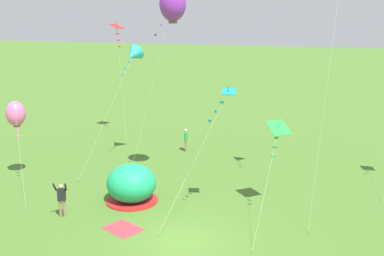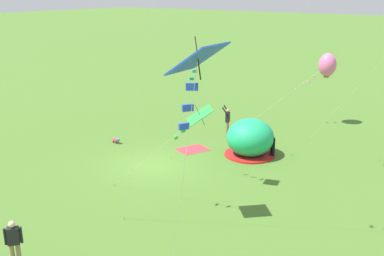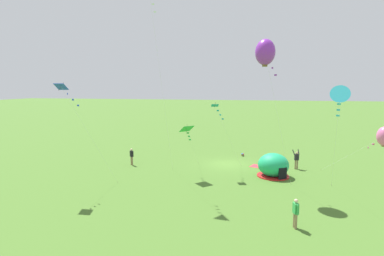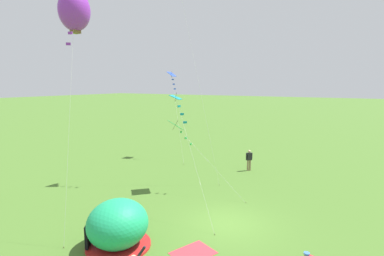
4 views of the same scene
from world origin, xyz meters
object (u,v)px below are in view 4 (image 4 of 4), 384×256
object	(u,v)px
person_watching_sky	(249,159)
kite_teal	(178,104)
kite_purple	(74,11)
popup_tent	(118,225)
kite_blue	(172,78)
kite_green	(177,127)

from	to	relation	value
person_watching_sky	kite_teal	xyz separation A→B (m)	(-8.85, 1.12, 4.94)
person_watching_sky	kite_purple	size ratio (longest dim) A/B	0.15
person_watching_sky	popup_tent	bearing A→B (deg)	175.91
popup_tent	kite_blue	xyz separation A→B (m)	(15.30, 7.40, 6.63)
person_watching_sky	kite_blue	xyz separation A→B (m)	(1.37, 8.40, 6.66)
popup_tent	kite_green	world-z (taller)	kite_green
popup_tent	kite_green	size ratio (longest dim) A/B	0.49
kite_teal	kite_purple	world-z (taller)	kite_purple
kite_purple	kite_blue	bearing A→B (deg)	15.78
person_watching_sky	kite_purple	bearing A→B (deg)	161.12
person_watching_sky	kite_green	world-z (taller)	kite_green
person_watching_sky	kite_green	distance (m)	7.72
kite_green	kite_purple	xyz separation A→B (m)	(-6.37, 1.65, 6.30)
person_watching_sky	kite_teal	distance (m)	10.20
popup_tent	kite_blue	world-z (taller)	kite_blue
kite_green	kite_blue	distance (m)	10.25
kite_green	kite_purple	bearing A→B (deg)	165.51
kite_teal	kite_blue	world-z (taller)	kite_blue
kite_purple	popup_tent	bearing A→B (deg)	-108.01
kite_green	kite_blue	world-z (taller)	kite_blue
kite_teal	kite_purple	xyz separation A→B (m)	(-3.98, 3.27, 4.58)
person_watching_sky	kite_teal	size ratio (longest dim) A/B	0.26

